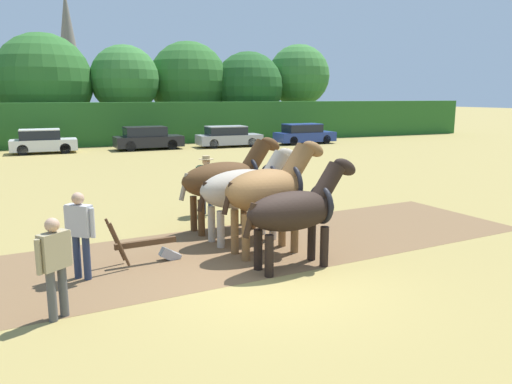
{
  "coord_description": "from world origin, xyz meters",
  "views": [
    {
      "loc": [
        -3.88,
        -8.28,
        3.52
      ],
      "look_at": [
        1.03,
        3.21,
        1.1
      ],
      "focal_mm": 35.0,
      "sensor_mm": 36.0,
      "label": 1
    }
  ],
  "objects_px": {
    "tree_far_right": "(299,76)",
    "tree_center_right": "(188,81)",
    "parked_car_center_left": "(148,138)",
    "draft_horse_trail_left": "(246,188)",
    "draft_horse_trail_right": "(227,179)",
    "plow": "(152,248)",
    "tree_center_left": "(43,82)",
    "parked_car_center_right": "(304,134)",
    "draft_horse_lead_right": "(270,189)",
    "draft_horse_lead_left": "(297,210)",
    "church_spire": "(69,55)",
    "farmer_beside_team": "(207,180)",
    "parked_car_center": "(228,137)",
    "farmer_at_plow": "(80,229)",
    "farmer_onlooker_left": "(55,261)",
    "tree_right": "(248,87)",
    "parked_car_left": "(43,142)",
    "tree_center": "(125,80)"
  },
  "relations": [
    {
      "from": "draft_horse_lead_left",
      "to": "farmer_beside_team",
      "type": "distance_m",
      "value": 5.24
    },
    {
      "from": "parked_car_center_right",
      "to": "tree_far_right",
      "type": "bearing_deg",
      "value": 63.1
    },
    {
      "from": "draft_horse_lead_left",
      "to": "parked_car_center",
      "type": "bearing_deg",
      "value": 68.35
    },
    {
      "from": "tree_center_left",
      "to": "draft_horse_trail_right",
      "type": "relative_size",
      "value": 2.73
    },
    {
      "from": "tree_center_left",
      "to": "draft_horse_lead_right",
      "type": "height_order",
      "value": "tree_center_left"
    },
    {
      "from": "parked_car_center_right",
      "to": "church_spire",
      "type": "bearing_deg",
      "value": 111.67
    },
    {
      "from": "parked_car_center_left",
      "to": "tree_center_left",
      "type": "bearing_deg",
      "value": 123.32
    },
    {
      "from": "church_spire",
      "to": "parked_car_center_left",
      "type": "bearing_deg",
      "value": -85.06
    },
    {
      "from": "farmer_at_plow",
      "to": "parked_car_left",
      "type": "xyz_separation_m",
      "value": [
        -0.55,
        23.76,
        -0.29
      ]
    },
    {
      "from": "draft_horse_trail_left",
      "to": "plow",
      "type": "distance_m",
      "value": 2.8
    },
    {
      "from": "draft_horse_trail_left",
      "to": "tree_far_right",
      "type": "bearing_deg",
      "value": 55.19
    },
    {
      "from": "tree_right",
      "to": "tree_center_left",
      "type": "bearing_deg",
      "value": 177.25
    },
    {
      "from": "draft_horse_lead_right",
      "to": "farmer_beside_team",
      "type": "relative_size",
      "value": 1.5
    },
    {
      "from": "parked_car_center_left",
      "to": "parked_car_center_right",
      "type": "relative_size",
      "value": 0.98
    },
    {
      "from": "church_spire",
      "to": "draft_horse_trail_left",
      "type": "distance_m",
      "value": 54.95
    },
    {
      "from": "tree_center_left",
      "to": "farmer_onlooker_left",
      "type": "distance_m",
      "value": 33.98
    },
    {
      "from": "draft_horse_trail_left",
      "to": "farmer_at_plow",
      "type": "height_order",
      "value": "draft_horse_trail_left"
    },
    {
      "from": "plow",
      "to": "tree_center_left",
      "type": "bearing_deg",
      "value": 88.02
    },
    {
      "from": "tree_right",
      "to": "parked_car_center_right",
      "type": "bearing_deg",
      "value": -83.21
    },
    {
      "from": "tree_far_right",
      "to": "tree_center_right",
      "type": "bearing_deg",
      "value": 174.18
    },
    {
      "from": "tree_center_right",
      "to": "parked_car_center_left",
      "type": "distance_m",
      "value": 11.39
    },
    {
      "from": "draft_horse_lead_right",
      "to": "church_spire",
      "type": "bearing_deg",
      "value": 86.11
    },
    {
      "from": "tree_center_left",
      "to": "parked_car_center_left",
      "type": "height_order",
      "value": "tree_center_left"
    },
    {
      "from": "draft_horse_trail_right",
      "to": "parked_car_center_right",
      "type": "height_order",
      "value": "draft_horse_trail_right"
    },
    {
      "from": "tree_center_left",
      "to": "draft_horse_trail_left",
      "type": "relative_size",
      "value": 2.89
    },
    {
      "from": "plow",
      "to": "farmer_at_plow",
      "type": "xyz_separation_m",
      "value": [
        -1.44,
        -0.45,
        0.69
      ]
    },
    {
      "from": "tree_right",
      "to": "draft_horse_lead_left",
      "type": "distance_m",
      "value": 34.66
    },
    {
      "from": "tree_far_right",
      "to": "parked_car_center_left",
      "type": "xyz_separation_m",
      "value": [
        -15.56,
        -8.15,
        -4.56
      ]
    },
    {
      "from": "draft_horse_trail_left",
      "to": "parked_car_center_left",
      "type": "height_order",
      "value": "draft_horse_trail_left"
    },
    {
      "from": "draft_horse_lead_right",
      "to": "parked_car_center_right",
      "type": "distance_m",
      "value": 26.34
    },
    {
      "from": "draft_horse_lead_left",
      "to": "parked_car_center_left",
      "type": "xyz_separation_m",
      "value": [
        1.71,
        24.49,
        -0.49
      ]
    },
    {
      "from": "draft_horse_lead_left",
      "to": "farmer_onlooker_left",
      "type": "xyz_separation_m",
      "value": [
        -4.65,
        -0.68,
        -0.26
      ]
    },
    {
      "from": "tree_right",
      "to": "parked_car_left",
      "type": "relative_size",
      "value": 1.88
    },
    {
      "from": "farmer_beside_team",
      "to": "parked_car_center",
      "type": "distance_m",
      "value": 20.29
    },
    {
      "from": "draft_horse_lead_right",
      "to": "tree_center_right",
      "type": "bearing_deg",
      "value": 72.53
    },
    {
      "from": "tree_center_left",
      "to": "church_spire",
      "type": "relative_size",
      "value": 0.51
    },
    {
      "from": "draft_horse_trail_left",
      "to": "draft_horse_trail_right",
      "type": "distance_m",
      "value": 1.13
    },
    {
      "from": "draft_horse_trail_right",
      "to": "tree_right",
      "type": "bearing_deg",
      "value": 61.83
    },
    {
      "from": "farmer_beside_team",
      "to": "parked_car_center",
      "type": "height_order",
      "value": "farmer_beside_team"
    },
    {
      "from": "tree_center",
      "to": "draft_horse_lead_left",
      "type": "bearing_deg",
      "value": -92.87
    },
    {
      "from": "parked_car_center_right",
      "to": "tree_right",
      "type": "bearing_deg",
      "value": 95.05
    },
    {
      "from": "draft_horse_lead_right",
      "to": "plow",
      "type": "xyz_separation_m",
      "value": [
        -2.61,
        0.35,
        -1.15
      ]
    },
    {
      "from": "church_spire",
      "to": "farmer_beside_team",
      "type": "xyz_separation_m",
      "value": [
        0.78,
        -51.53,
        -7.26
      ]
    },
    {
      "from": "tree_center_left",
      "to": "parked_car_left",
      "type": "bearing_deg",
      "value": -92.67
    },
    {
      "from": "tree_far_right",
      "to": "farmer_beside_team",
      "type": "bearing_deg",
      "value": -122.64
    },
    {
      "from": "farmer_at_plow",
      "to": "draft_horse_lead_right",
      "type": "bearing_deg",
      "value": -45.69
    },
    {
      "from": "draft_horse_lead_right",
      "to": "parked_car_center_left",
      "type": "distance_m",
      "value": 23.45
    },
    {
      "from": "tree_center_left",
      "to": "tree_center_right",
      "type": "xyz_separation_m",
      "value": [
        11.47,
        0.57,
        0.17
      ]
    },
    {
      "from": "tree_center_left",
      "to": "church_spire",
      "type": "distance_m",
      "value": 24.16
    },
    {
      "from": "tree_right",
      "to": "draft_horse_lead_right",
      "type": "distance_m",
      "value": 33.63
    }
  ]
}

